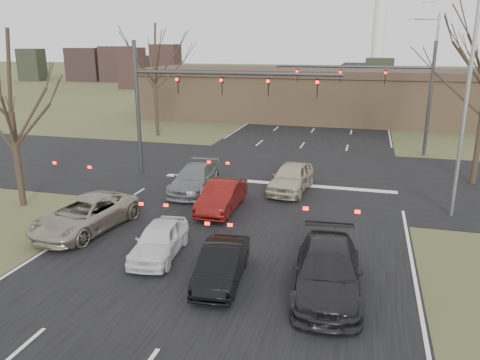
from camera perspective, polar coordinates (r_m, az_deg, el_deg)
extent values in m
plane|color=#3E4725|center=(15.51, -5.31, -13.81)|extent=(360.00, 360.00, 0.00)
cube|color=black|center=(73.10, 11.61, 9.79)|extent=(14.00, 300.00, 0.02)
cube|color=black|center=(29.00, 5.10, 0.68)|extent=(200.00, 14.00, 0.02)
cube|color=#816245|center=(50.90, 12.19, 9.69)|extent=(42.00, 10.00, 4.60)
cube|color=#38281E|center=(50.69, 12.37, 12.67)|extent=(42.40, 10.40, 0.70)
cylinder|color=silver|center=(132.85, 16.79, 19.54)|extent=(3.20, 3.20, 34.00)
cylinder|color=#383A3D|center=(29.06, -12.35, 8.43)|extent=(0.24, 0.24, 8.00)
cylinder|color=#383A3D|center=(26.62, -0.80, 12.87)|extent=(12.00, 0.18, 0.18)
imported|color=black|center=(27.78, -7.55, 11.43)|extent=(0.16, 0.20, 1.00)
imported|color=black|center=(26.86, -2.19, 11.39)|extent=(0.16, 0.20, 1.00)
imported|color=black|center=(26.18, 3.50, 11.25)|extent=(0.16, 0.20, 1.00)
imported|color=black|center=(25.77, 9.41, 10.99)|extent=(0.16, 0.20, 1.00)
cylinder|color=#383A3D|center=(35.96, 22.13, 9.05)|extent=(0.24, 0.24, 8.00)
cylinder|color=#383A3D|center=(35.59, 13.48, 13.28)|extent=(11.00, 0.18, 0.18)
imported|color=black|center=(35.61, 17.27, 11.87)|extent=(0.16, 0.20, 1.00)
imported|color=black|center=(35.66, 12.11, 12.24)|extent=(0.16, 0.20, 1.00)
imported|color=black|center=(35.99, 7.00, 12.50)|extent=(0.16, 0.20, 1.00)
cylinder|color=gray|center=(23.06, 25.77, 7.78)|extent=(0.18, 0.18, 10.00)
cube|color=gray|center=(22.70, 21.99, 19.67)|extent=(0.50, 0.25, 0.15)
cylinder|color=gray|center=(39.89, 22.40, 11.06)|extent=(0.18, 0.18, 10.00)
cylinder|color=gray|center=(39.74, 21.64, 17.80)|extent=(2.00, 0.12, 0.12)
cube|color=gray|center=(39.65, 20.13, 17.87)|extent=(0.50, 0.25, 0.15)
cylinder|color=black|center=(29.53, 27.23, 5.48)|extent=(0.32, 0.32, 6.33)
cylinder|color=black|center=(25.32, -25.51, 2.27)|extent=(0.32, 0.32, 4.68)
cylinder|color=black|center=(41.89, -10.17, 8.90)|extent=(0.32, 0.32, 5.23)
imported|color=gray|center=(21.16, -18.32, -4.01)|extent=(3.11, 5.52, 1.46)
imported|color=silver|center=(18.04, -9.80, -7.20)|extent=(1.94, 3.95, 1.30)
imported|color=black|center=(15.99, -2.24, -10.20)|extent=(1.72, 3.96, 1.27)
imported|color=black|center=(15.53, 10.62, -10.83)|extent=(2.51, 5.35, 1.51)
imported|color=slate|center=(25.59, -5.59, 0.15)|extent=(2.34, 5.00, 1.41)
imported|color=#580E0C|center=(22.56, -2.24, -1.98)|extent=(1.54, 4.32, 1.42)
imported|color=#BAB196|center=(25.63, 6.27, 0.32)|extent=(2.25, 4.70, 1.55)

